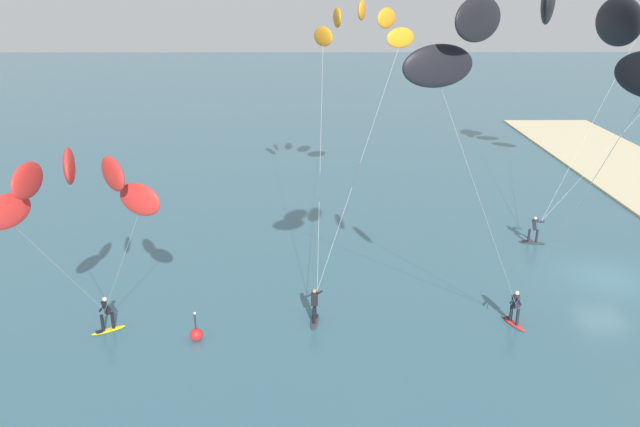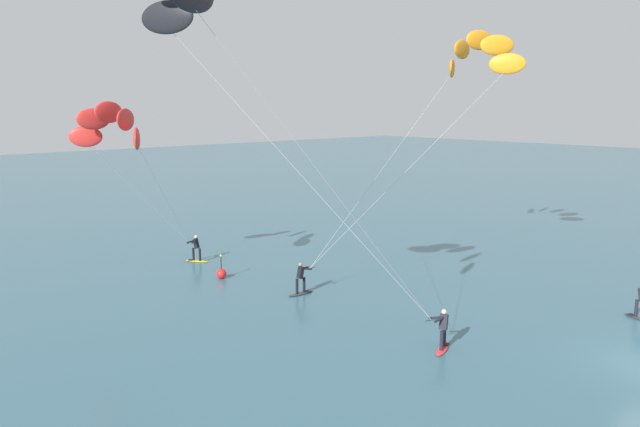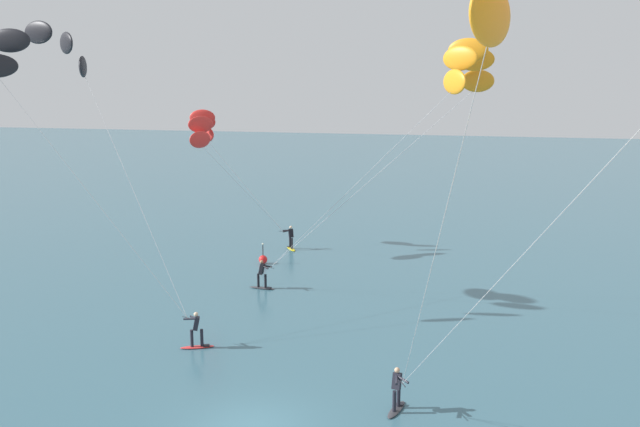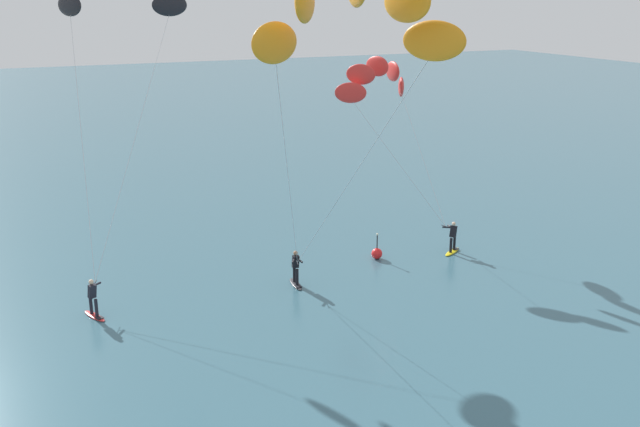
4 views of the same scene
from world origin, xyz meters
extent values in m
ellipsoid|color=#333338|center=(4.74, 2.39, 0.04)|extent=(0.72, 1.54, 0.08)
cube|color=black|center=(4.84, 2.79, 0.09)|extent=(0.35, 0.34, 0.02)
cylinder|color=black|center=(4.79, 2.60, 0.47)|extent=(0.14, 0.14, 0.78)
ellipsoid|color=red|center=(-4.62, 6.36, 0.04)|extent=(1.53, 0.90, 0.08)
cube|color=black|center=(-4.24, 6.51, 0.09)|extent=(0.37, 0.37, 0.02)
cylinder|color=black|center=(-4.83, 6.27, 0.47)|extent=(0.14, 0.14, 0.78)
cylinder|color=black|center=(-4.42, 6.44, 0.47)|extent=(0.14, 0.14, 0.78)
cube|color=black|center=(-4.62, 6.36, 1.16)|extent=(0.41, 0.40, 0.63)
sphere|color=beige|center=(-4.62, 6.36, 1.58)|extent=(0.20, 0.20, 0.20)
cylinder|color=black|center=(-5.14, 6.55, 1.31)|extent=(0.52, 0.22, 0.03)
cylinder|color=black|center=(-4.92, 6.35, 1.34)|extent=(0.60, 0.10, 0.15)
cylinder|color=black|center=(-4.84, 6.56, 1.34)|extent=(0.50, 0.47, 0.15)
ellipsoid|color=black|center=(-12.85, 12.14, 12.41)|extent=(1.17, 2.09, 1.10)
cylinder|color=#B2B2B7|center=(-8.99, 9.34, 6.71)|extent=(7.73, 5.60, 10.81)
cylinder|color=#B2B2B7|center=(-9.87, 7.04, 6.71)|extent=(9.49, 0.99, 10.81)
ellipsoid|color=yellow|center=(-5.07, 24.47, 0.04)|extent=(1.10, 1.46, 0.08)
cube|color=black|center=(-5.29, 24.82, 0.09)|extent=(0.39, 0.39, 0.02)
cylinder|color=black|center=(-4.96, 24.28, 0.47)|extent=(0.14, 0.14, 0.78)
cylinder|color=black|center=(-5.19, 24.66, 0.47)|extent=(0.14, 0.14, 0.78)
cube|color=black|center=(-5.07, 24.47, 1.16)|extent=(0.42, 0.43, 0.63)
sphere|color=beige|center=(-5.07, 24.47, 1.58)|extent=(0.20, 0.20, 0.20)
cylinder|color=black|center=(-5.60, 24.32, 1.31)|extent=(0.54, 0.18, 0.03)
cylinder|color=black|center=(-5.31, 24.29, 1.34)|extent=(0.53, 0.44, 0.15)
cylinder|color=black|center=(-5.37, 24.50, 1.34)|extent=(0.61, 0.15, 0.15)
ellipsoid|color=red|center=(-11.24, 24.70, 7.90)|extent=(1.65, 1.10, 1.10)
ellipsoid|color=red|center=(-11.04, 24.00, 8.82)|extent=(1.72, 0.50, 1.10)
ellipsoid|color=red|center=(-10.69, 22.82, 9.17)|extent=(1.72, 0.79, 1.10)
ellipsoid|color=red|center=(-10.34, 21.64, 8.82)|extent=(1.52, 1.32, 1.10)
ellipsoid|color=red|center=(-10.14, 20.95, 7.90)|extent=(1.10, 1.65, 1.10)
cylinder|color=#B2B2B7|center=(-8.42, 24.51, 4.45)|extent=(5.65, 0.40, 6.30)
cylinder|color=#B2B2B7|center=(-7.87, 22.63, 4.45)|extent=(4.56, 3.39, 6.30)
ellipsoid|color=#333338|center=(-4.37, 15.35, 0.04)|extent=(1.53, 0.50, 0.08)
cube|color=black|center=(-3.96, 15.31, 0.09)|extent=(0.31, 0.31, 0.02)
cylinder|color=black|center=(-4.59, 15.37, 0.47)|extent=(0.14, 0.14, 0.78)
cylinder|color=black|center=(-4.15, 15.33, 0.47)|extent=(0.14, 0.14, 0.78)
cube|color=black|center=(-4.37, 15.35, 1.16)|extent=(0.35, 0.33, 0.63)
sphere|color=#9E7051|center=(-4.37, 15.35, 1.58)|extent=(0.20, 0.20, 0.20)
cylinder|color=black|center=(-3.84, 15.22, 1.31)|extent=(0.54, 0.16, 0.03)
cylinder|color=black|center=(-4.08, 15.39, 1.34)|extent=(0.61, 0.18, 0.15)
cylinder|color=black|center=(-4.13, 15.18, 1.34)|extent=(0.54, 0.42, 0.15)
ellipsoid|color=orange|center=(6.14, 10.59, 11.70)|extent=(1.27, 1.79, 1.10)
ellipsoid|color=orange|center=(6.33, 11.37, 12.73)|extent=(1.73, 1.38, 1.10)
ellipsoid|color=orange|center=(6.65, 12.71, 13.12)|extent=(1.92, 0.75, 1.10)
ellipsoid|color=orange|center=(6.97, 14.05, 12.73)|extent=(1.93, 0.61, 1.10)
ellipsoid|color=orange|center=(7.16, 14.84, 11.70)|extent=(1.79, 1.27, 1.10)
cylinder|color=#B2B2B7|center=(1.15, 12.90, 6.35)|extent=(10.00, 4.66, 10.10)
cylinder|color=#B2B2B7|center=(1.66, 15.03, 6.35)|extent=(11.01, 0.40, 10.10)
sphere|color=red|center=(-5.87, 20.43, 0.28)|extent=(0.56, 0.56, 0.56)
cylinder|color=#262628|center=(-5.87, 20.43, 0.91)|extent=(0.06, 0.06, 0.70)
sphere|color=#F2F2CC|center=(-5.87, 20.43, 1.32)|extent=(0.12, 0.12, 0.12)
camera|label=1|loc=(-28.84, 15.28, 14.29)|focal=34.46mm
camera|label=2|loc=(-22.63, -6.37, 9.49)|focal=32.54mm
camera|label=3|loc=(7.05, -20.93, 12.02)|focal=38.84mm
camera|label=4|loc=(24.16, 3.83, 12.91)|focal=40.15mm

